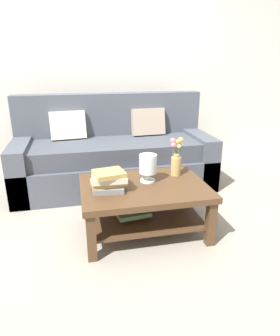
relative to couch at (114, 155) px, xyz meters
The scene contains 7 objects.
ground_plane 0.91m from the couch, 87.86° to the right, with size 10.00×10.00×0.00m, color gray.
back_wall 1.28m from the couch, 87.80° to the left, with size 6.40×0.12×2.70m, color beige.
couch is the anchor object (origin of this frame).
coffee_table 1.13m from the couch, 85.05° to the right, with size 1.06×0.77×0.43m.
book_stack_main 1.20m from the couch, 99.50° to the right, with size 0.29×0.24×0.16m.
glass_hurricane_vase 1.09m from the couch, 81.57° to the right, with size 0.15×0.15×0.24m.
flower_pitcher 1.07m from the couch, 65.14° to the right, with size 0.11×0.09×0.35m.
Camera 1 is at (-0.47, -2.57, 1.42)m, focal length 32.17 mm.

